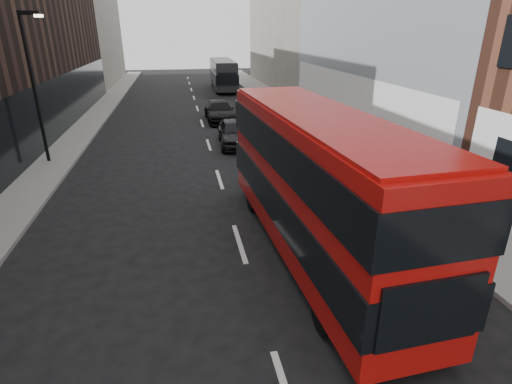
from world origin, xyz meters
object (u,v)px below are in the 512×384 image
grey_bus (223,74)px  car_c (220,111)px  red_bus (316,179)px  car_a (235,132)px  car_b (274,133)px  street_lamp (34,79)px

grey_bus → car_c: (-2.21, -16.68, -1.01)m
red_bus → car_a: 12.74m
red_bus → car_c: red_bus is taller
car_a → car_b: 2.32m
car_a → grey_bus: bearing=87.8°
street_lamp → grey_bus: bearing=64.9°
grey_bus → car_b: 24.04m
grey_bus → car_a: grey_bus is taller
car_a → car_c: bearing=94.0°
street_lamp → grey_bus: size_ratio=0.70×
street_lamp → car_b: street_lamp is taller
street_lamp → car_c: 13.36m
grey_bus → car_a: bearing=-93.7°
red_bus → car_b: red_bus is taller
red_bus → grey_bus: size_ratio=1.07×
car_a → car_c: (-0.14, 6.90, -0.04)m
car_c → red_bus: bearing=-88.5°
red_bus → car_a: (-0.59, 12.62, -1.63)m
grey_bus → car_c: bearing=-96.2°
red_bus → car_a: bearing=89.5°
grey_bus → street_lamp: bearing=-113.7°
street_lamp → car_b: (12.03, 1.27, -3.43)m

